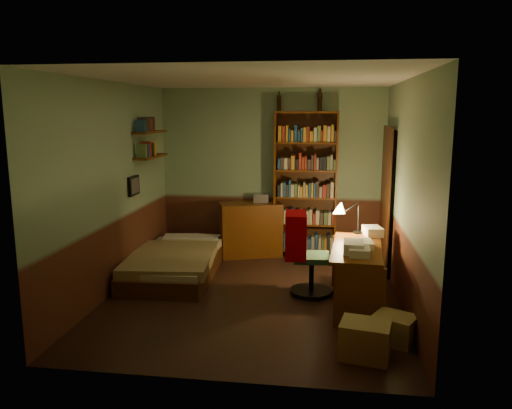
# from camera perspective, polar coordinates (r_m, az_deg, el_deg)

# --- Properties ---
(floor) EXTENTS (3.50, 4.00, 0.02)m
(floor) POSITION_cam_1_polar(r_m,az_deg,el_deg) (6.25, -0.32, -10.47)
(floor) COLOR black
(floor) RESTS_ON ground
(ceiling) EXTENTS (3.50, 4.00, 0.02)m
(ceiling) POSITION_cam_1_polar(r_m,az_deg,el_deg) (5.85, -0.35, 14.25)
(ceiling) COLOR silver
(ceiling) RESTS_ON wall_back
(wall_back) EXTENTS (3.50, 0.02, 2.60)m
(wall_back) POSITION_cam_1_polar(r_m,az_deg,el_deg) (7.89, 1.78, 3.75)
(wall_back) COLOR gray
(wall_back) RESTS_ON ground
(wall_left) EXTENTS (0.02, 4.00, 2.60)m
(wall_left) POSITION_cam_1_polar(r_m,az_deg,el_deg) (6.40, -16.12, 1.75)
(wall_left) COLOR gray
(wall_left) RESTS_ON ground
(wall_right) EXTENTS (0.02, 4.00, 2.60)m
(wall_right) POSITION_cam_1_polar(r_m,az_deg,el_deg) (5.92, 16.77, 1.03)
(wall_right) COLOR gray
(wall_right) RESTS_ON ground
(wall_front) EXTENTS (3.50, 0.02, 2.60)m
(wall_front) POSITION_cam_1_polar(r_m,az_deg,el_deg) (3.97, -4.55, -3.07)
(wall_front) COLOR gray
(wall_front) RESTS_ON ground
(doorway) EXTENTS (0.06, 0.90, 2.00)m
(doorway) POSITION_cam_1_polar(r_m,az_deg,el_deg) (7.23, 14.81, 0.38)
(doorway) COLOR black
(doorway) RESTS_ON ground
(door_trim) EXTENTS (0.02, 0.98, 2.08)m
(door_trim) POSITION_cam_1_polar(r_m,az_deg,el_deg) (7.23, 14.54, 0.39)
(door_trim) COLOR #3B1E0C
(door_trim) RESTS_ON ground
(bed) EXTENTS (1.13, 2.01, 0.58)m
(bed) POSITION_cam_1_polar(r_m,az_deg,el_deg) (7.04, -9.19, -5.59)
(bed) COLOR olive
(bed) RESTS_ON ground
(dresser) EXTENTS (1.04, 0.75, 0.84)m
(dresser) POSITION_cam_1_polar(r_m,az_deg,el_deg) (7.84, -0.64, -2.84)
(dresser) COLOR #572A0B
(dresser) RESTS_ON ground
(mini_stereo) EXTENTS (0.25, 0.21, 0.13)m
(mini_stereo) POSITION_cam_1_polar(r_m,az_deg,el_deg) (7.84, 0.58, 0.76)
(mini_stereo) COLOR #B2B2B7
(mini_stereo) RESTS_ON dresser
(bookshelf) EXTENTS (0.96, 0.31, 2.24)m
(bookshelf) POSITION_cam_1_polar(r_m,az_deg,el_deg) (7.71, 5.68, 2.20)
(bookshelf) COLOR #572A0B
(bookshelf) RESTS_ON ground
(bottle_left) EXTENTS (0.08, 0.08, 0.24)m
(bottle_left) POSITION_cam_1_polar(r_m,az_deg,el_deg) (7.77, 2.65, 11.47)
(bottle_left) COLOR black
(bottle_left) RESTS_ON bookshelf
(bottle_right) EXTENTS (0.10, 0.10, 0.27)m
(bottle_right) POSITION_cam_1_polar(r_m,az_deg,el_deg) (7.74, 7.30, 11.54)
(bottle_right) COLOR black
(bottle_right) RESTS_ON bookshelf
(desk) EXTENTS (0.65, 1.37, 0.71)m
(desk) POSITION_cam_1_polar(r_m,az_deg,el_deg) (5.94, 11.35, -8.07)
(desk) COLOR #572A0B
(desk) RESTS_ON ground
(paper_stack) EXTENTS (0.26, 0.31, 0.11)m
(paper_stack) POSITION_cam_1_polar(r_m,az_deg,el_deg) (6.39, 13.19, -2.99)
(paper_stack) COLOR silver
(paper_stack) RESTS_ON desk
(desk_lamp) EXTENTS (0.19, 0.19, 0.56)m
(desk_lamp) POSITION_cam_1_polar(r_m,az_deg,el_deg) (6.43, 11.64, -0.78)
(desk_lamp) COLOR black
(desk_lamp) RESTS_ON desk
(office_chair) EXTENTS (0.52, 0.47, 0.99)m
(office_chair) POSITION_cam_1_polar(r_m,az_deg,el_deg) (6.19, 6.40, -5.81)
(office_chair) COLOR #2C5737
(office_chair) RESTS_ON ground
(red_jacket) EXTENTS (0.41, 0.53, 0.55)m
(red_jacket) POSITION_cam_1_polar(r_m,az_deg,el_deg) (5.93, 5.08, 1.11)
(red_jacket) COLOR #B3020A
(red_jacket) RESTS_ON office_chair
(wall_shelf_lower) EXTENTS (0.20, 0.90, 0.03)m
(wall_shelf_lower) POSITION_cam_1_polar(r_m,az_deg,el_deg) (7.34, -11.90, 5.37)
(wall_shelf_lower) COLOR #572A0B
(wall_shelf_lower) RESTS_ON wall_left
(wall_shelf_upper) EXTENTS (0.20, 0.90, 0.03)m
(wall_shelf_upper) POSITION_cam_1_polar(r_m,az_deg,el_deg) (7.32, -12.00, 8.10)
(wall_shelf_upper) COLOR #572A0B
(wall_shelf_upper) RESTS_ON wall_left
(framed_picture) EXTENTS (0.04, 0.32, 0.26)m
(framed_picture) POSITION_cam_1_polar(r_m,az_deg,el_deg) (6.94, -13.80, 2.10)
(framed_picture) COLOR black
(framed_picture) RESTS_ON wall_left
(cardboard_box_a) EXTENTS (0.51, 0.44, 0.33)m
(cardboard_box_a) POSITION_cam_1_polar(r_m,az_deg,el_deg) (4.86, 12.35, -14.88)
(cardboard_box_a) COLOR #968349
(cardboard_box_a) RESTS_ON ground
(cardboard_box_b) EXTENTS (0.49, 0.46, 0.27)m
(cardboard_box_b) POSITION_cam_1_polar(r_m,az_deg,el_deg) (5.23, 15.58, -13.50)
(cardboard_box_b) COLOR #968349
(cardboard_box_b) RESTS_ON ground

